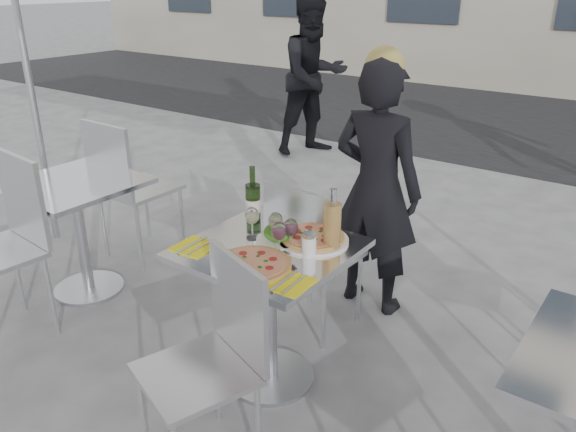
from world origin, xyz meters
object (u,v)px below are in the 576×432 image
Objects in this scene: pizza_near at (252,264)px; napkin_right at (288,283)px; wineglass_red_b at (291,229)px; napkin_left at (195,246)px; pizza_far at (313,238)px; wineglass_white_a at (252,217)px; side_chair_lfar at (126,180)px; carafe at (332,225)px; wine_bottle at (253,201)px; side_chair_lnear at (6,234)px; chair_far at (307,247)px; main_table at (269,286)px; chair_near at (216,348)px; side_table_left at (78,214)px; wineglass_white_b at (276,222)px; sugar_shaker at (309,245)px; salad_plate at (280,234)px; pedestrian_a at (314,76)px; wineglass_red_a at (279,232)px; woman_diner at (376,189)px.

pizza_near is 0.21m from napkin_right.
napkin_left is at bearing -149.07° from wineglass_red_b.
wineglass_white_a is at bearing -150.99° from pizza_far.
carafe is (1.86, -0.32, 0.26)m from side_chair_lfar.
wine_bottle is at bearing 128.48° from pizza_near.
wineglass_white_a is (-0.36, -0.12, -0.01)m from carafe.
side_chair_lnear reaches higher than napkin_right.
chair_far is 0.43m from pizza_far.
napkin_left is (-0.27, -0.20, 0.21)m from main_table.
wineglass_white_a and wineglass_red_b have the same top height.
chair_near is 0.66m from wineglass_white_a.
side_table_left is 1.54m from wineglass_white_b.
pizza_near is at bearing -51.52° from wine_bottle.
chair_near is 0.64m from wineglass_white_b.
sugar_shaker is 0.27m from napkin_right.
wine_bottle is at bearing 80.76° from napkin_left.
chair_far is 1.53m from side_chair_lfar.
side_table_left is 0.50m from side_chair_lnear.
wineglass_red_b reaches higher than side_table_left.
salad_plate is 1.40× the size of wineglass_white_b.
wineglass_white_b is (0.13, 0.01, 0.00)m from wineglass_white_a.
pizza_near is at bearing 15.94° from side_chair_lnear.
napkin_right is (0.39, -0.25, -0.11)m from wineglass_white_a.
chair_far reaches higher than pizza_near.
pizza_far is 0.16m from salad_plate.
chair_far is at bearing 86.40° from wineglass_white_a.
side_table_left is 0.83× the size of chair_far.
chair_far is 0.89× the size of side_chair_lfar.
side_chair_lfar reaches higher than chair_near.
side_chair_lnear reaches higher than wineglass_white_b.
wineglass_white_b is at bearing -124.90° from pedestrian_a.
side_chair_lnear is at bearing 38.25° from chair_far.
carafe is (2.31, -3.33, -0.00)m from pedestrian_a.
wineglass_red_b is at bearing 110.27° from chair_near.
chair_near is at bearing -76.80° from main_table.
salad_plate is 0.20m from sugar_shaker.
salad_plate is 0.16m from wineglass_red_a.
wineglass_white_b is at bearing -82.54° from salad_plate.
woman_diner reaches higher than chair_near.
wineglass_white_b is at bearing 135.13° from wineglass_red_a.
pedestrian_a is 3.78m from wine_bottle.
wineglass_white_a is 1.00× the size of wineglass_white_b.
side_table_left is 3.74× the size of napkin_right.
chair_near is 0.57m from wineglass_red_a.
salad_plate is 2.06× the size of sugar_shaker.
side_chair_lfar is at bearing 166.37° from sugar_shaker.
carafe reaches higher than main_table.
wine_bottle is 2.76× the size of sugar_shaker.
side_chair_lfar is (-1.73, 0.97, 0.07)m from chair_near.
side_chair_lfar is 3.05m from pedestrian_a.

